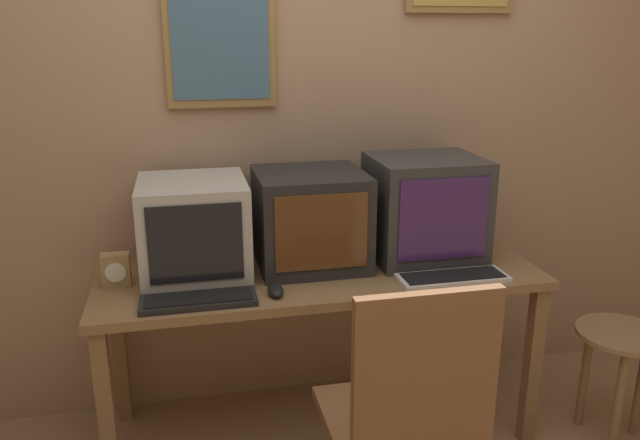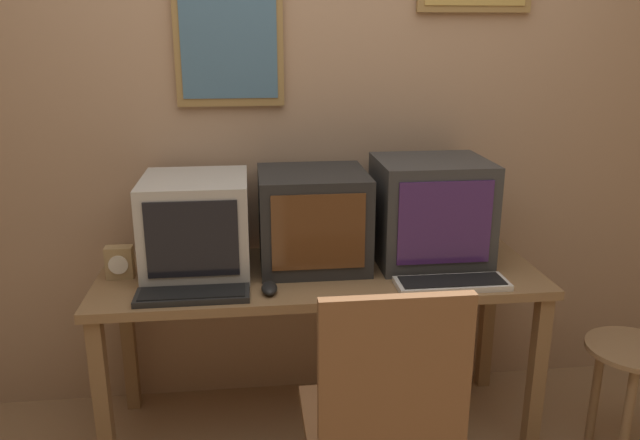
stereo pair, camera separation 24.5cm
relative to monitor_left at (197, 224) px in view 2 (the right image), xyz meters
The scene contains 10 objects.
wall_back 0.69m from the monitor_left, 31.70° to the left, with size 8.00×0.08×2.60m.
desk 0.57m from the monitor_left, ahead, with size 1.76×0.63×0.74m.
monitor_left is the anchor object (origin of this frame).
monitor_center 0.47m from the monitor_left, ahead, with size 0.43×0.43×0.39m.
monitor_right 0.96m from the monitor_left, ahead, with size 0.45×0.40×0.43m.
keyboard_main 0.34m from the monitor_left, 90.50° to the right, with size 0.41×0.14×0.03m.
keyboard_side 1.03m from the monitor_left, 17.01° to the right, with size 0.43×0.15×0.03m.
mouse_near_keyboard 0.43m from the monitor_left, 45.20° to the right, with size 0.06×0.11×0.04m.
desk_clock 0.33m from the monitor_left, 168.86° to the right, with size 0.10×0.06×0.13m.
side_stool 1.81m from the monitor_left, 13.71° to the right, with size 0.36×0.36×0.50m.
Camera 2 is at (-0.27, -1.38, 1.66)m, focal length 35.00 mm.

